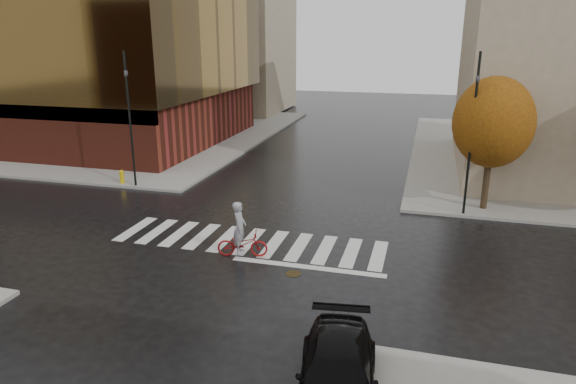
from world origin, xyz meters
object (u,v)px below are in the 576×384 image
Objects in this scene: traffic_light_nw at (129,111)px; traffic_light_ne at (473,124)px; sedan at (337,376)px; cyclist at (241,238)px; fire_hydrant at (122,176)px.

traffic_light_nw is 0.98× the size of traffic_light_ne.
sedan is 8.96m from cyclist.
sedan is 15.54m from traffic_light_ne.
cyclist is at bearing -36.27° from fire_hydrant.
sedan reaches higher than fire_hydrant.
traffic_light_ne reaches higher than fire_hydrant.
traffic_light_ne is (18.00, 0.00, 0.09)m from traffic_light_nw.
traffic_light_nw is at bearing 126.81° from sedan.
traffic_light_nw is 9.41× the size of fire_hydrant.
sedan is 20.86m from traffic_light_nw.
traffic_light_ne is 9.57× the size of fire_hydrant.
fire_hydrant is (-15.39, 14.82, -0.09)m from sedan.
fire_hydrant is at bearing 41.29° from cyclist.
sedan is 21.37m from fire_hydrant.
traffic_light_nw is (-9.22, 7.30, 3.67)m from cyclist.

